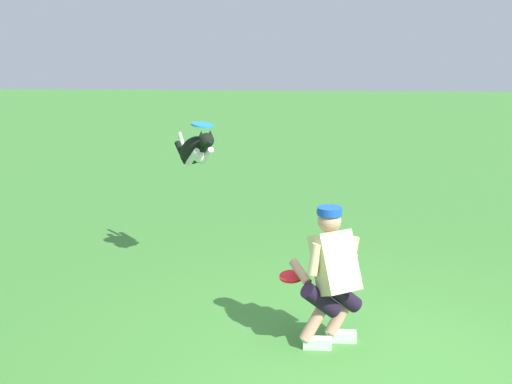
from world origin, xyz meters
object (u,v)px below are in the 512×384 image
(frisbee_held, at_px, (291,276))
(dog, at_px, (195,150))
(person, at_px, (332,273))
(frisbee_flying, at_px, (202,125))

(frisbee_held, bearing_deg, dog, -57.62)
(person, bearing_deg, frisbee_flying, 6.06)
(dog, distance_m, frisbee_held, 2.33)
(dog, height_order, frisbee_held, dog)
(frisbee_held, bearing_deg, frisbee_flying, -57.66)
(person, distance_m, dog, 2.60)
(dog, relative_size, frisbee_flying, 3.57)
(dog, xyz_separation_m, frisbee_flying, (-0.12, 0.18, 0.32))
(frisbee_flying, bearing_deg, dog, -57.22)
(person, relative_size, dog, 1.42)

